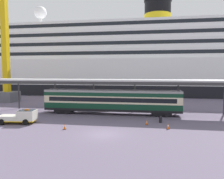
# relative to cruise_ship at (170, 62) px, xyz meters

# --- Properties ---
(ground_plane) EXTENTS (400.00, 400.00, 0.00)m
(ground_plane) POSITION_rel_cruise_ship_xyz_m (-12.38, -48.88, -10.47)
(ground_plane) COLOR slate
(cruise_ship) EXTENTS (159.76, 24.85, 30.48)m
(cruise_ship) POSITION_rel_cruise_ship_xyz_m (0.00, 0.00, 0.00)
(cruise_ship) COLOR black
(cruise_ship) RESTS_ON ground
(platform_canopy) EXTENTS (45.23, 5.28, 5.88)m
(platform_canopy) POSITION_rel_cruise_ship_xyz_m (-13.32, -36.56, -4.86)
(platform_canopy) COLOR silver
(platform_canopy) RESTS_ON ground
(train_carriage) EXTENTS (23.01, 2.81, 4.11)m
(train_carriage) POSITION_rel_cruise_ship_xyz_m (-13.32, -36.99, -8.16)
(train_carriage) COLOR black
(train_carriage) RESTS_ON ground
(service_truck) EXTENTS (5.42, 2.76, 2.02)m
(service_truck) POSITION_rel_cruise_ship_xyz_m (-24.80, -45.56, -9.48)
(service_truck) COLOR silver
(service_truck) RESTS_ON ground
(traffic_cone_near) EXTENTS (0.36, 0.36, 0.72)m
(traffic_cone_near) POSITION_rel_cruise_ship_xyz_m (-17.54, -47.59, -10.11)
(traffic_cone_near) COLOR black
(traffic_cone_near) RESTS_ON ground
(traffic_cone_mid) EXTENTS (0.36, 0.36, 0.68)m
(traffic_cone_mid) POSITION_rel_cruise_ship_xyz_m (-7.39, -43.65, -10.14)
(traffic_cone_mid) COLOR black
(traffic_cone_mid) RESTS_ON ground
(traffic_cone_far) EXTENTS (0.36, 0.36, 0.72)m
(traffic_cone_far) POSITION_rel_cruise_ship_xyz_m (-4.75, -45.41, -10.11)
(traffic_cone_far) COLOR black
(traffic_cone_far) RESTS_ON ground
(dockside_crane) EXTENTS (10.04, 4.40, 54.51)m
(dockside_crane) POSITION_rel_cruise_ship_xyz_m (-40.26, -25.85, 5.93)
(dockside_crane) COLOR #595960
(dockside_crane) RESTS_ON ground
(quay_bollard) EXTENTS (0.48, 0.48, 0.96)m
(quay_bollard) POSITION_rel_cruise_ship_xyz_m (-5.47, -42.06, -9.95)
(quay_bollard) COLOR black
(quay_bollard) RESTS_ON ground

